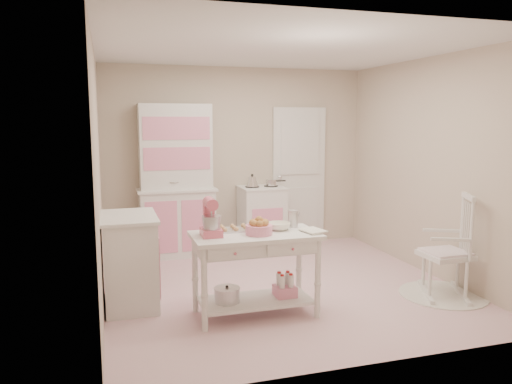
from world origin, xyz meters
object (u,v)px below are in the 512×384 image
stand_mixer (211,218)px  base_cabinet (130,260)px  hutch (176,181)px  work_table (255,274)px  rocking_chair (446,245)px  stove (262,218)px  bread_basket (259,230)px

stand_mixer → base_cabinet: bearing=140.5°
hutch → stand_mixer: bearing=-90.0°
work_table → rocking_chair: bearing=-1.8°
rocking_chair → hutch: bearing=160.6°
stove → stand_mixer: 2.63m
work_table → stand_mixer: 0.71m
work_table → stand_mixer: size_ratio=3.53×
base_cabinet → stand_mixer: bearing=-40.3°
hutch → base_cabinet: 1.96m
stove → rocking_chair: bearing=-61.3°
rocking_chair → bread_basket: bearing=-155.8°
rocking_chair → bread_basket: size_ratio=4.40×
work_table → stove: bearing=71.3°
hutch → stove: bearing=-2.4°
stove → base_cabinet: (-1.91, -1.68, 0.00)m
stand_mixer → stove: bearing=63.1°
hutch → rocking_chair: 3.51m
stove → stand_mixer: bearing=-117.7°
stove → stand_mixer: stand_mixer is taller
stove → work_table: (-0.78, -2.31, -0.06)m
hutch → stove: hutch is taller
stand_mixer → bread_basket: (0.44, -0.07, -0.12)m
base_cabinet → rocking_chair: 3.29m
rocking_chair → stove: bearing=143.4°
hutch → work_table: bearing=-79.9°
work_table → bread_basket: size_ratio=4.80×
rocking_chair → stand_mixer: stand_mixer is taller
hutch → work_table: (0.42, -2.36, -0.64)m
hutch → bread_basket: (0.44, -2.41, -0.19)m
bread_basket → stand_mixer: bearing=171.0°
rocking_chair → work_table: rocking_chair is taller
stove → base_cabinet: bearing=-138.6°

